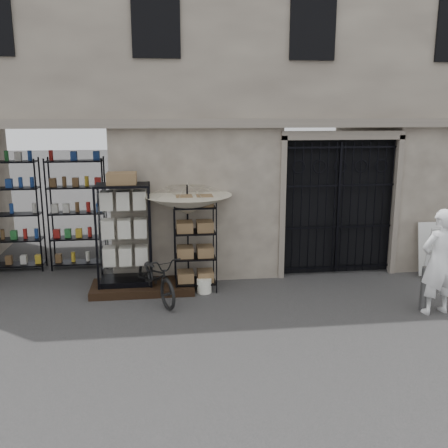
{
  "coord_description": "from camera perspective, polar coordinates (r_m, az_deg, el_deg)",
  "views": [
    {
      "loc": [
        -2.0,
        -7.92,
        3.47
      ],
      "look_at": [
        -0.8,
        1.4,
        1.35
      ],
      "focal_mm": 40.0,
      "sensor_mm": 36.0,
      "label": 1
    }
  ],
  "objects": [
    {
      "name": "main_building",
      "position": [
        12.13,
        2.29,
        17.58
      ],
      "size": [
        14.0,
        4.0,
        9.0
      ],
      "primitive_type": "cube",
      "color": "#A59986",
      "rests_on": "ground"
    },
    {
      "name": "bicycle",
      "position": [
        9.63,
        -7.69,
        -8.54
      ],
      "size": [
        0.9,
        1.06,
        1.71
      ],
      "primitive_type": "imported",
      "rotation": [
        0.0,
        0.0,
        0.4
      ],
      "color": "black",
      "rests_on": "ground"
    },
    {
      "name": "easel_sign",
      "position": [
        11.46,
        22.94,
        -2.88
      ],
      "size": [
        0.56,
        0.64,
        1.14
      ],
      "rotation": [
        0.0,
        0.0,
        -0.04
      ],
      "color": "silver",
      "rests_on": "ground"
    },
    {
      "name": "wire_rack",
      "position": [
        9.81,
        -3.33,
        -2.62
      ],
      "size": [
        0.83,
        0.62,
        1.8
      ],
      "rotation": [
        0.0,
        0.0,
        0.08
      ],
      "color": "black",
      "rests_on": "ground"
    },
    {
      "name": "steel_bollard",
      "position": [
        9.62,
        21.96,
        -6.86
      ],
      "size": [
        0.19,
        0.19,
        0.8
      ],
      "primitive_type": "cylinder",
      "rotation": [
        0.0,
        0.0,
        0.33
      ],
      "color": "slate",
      "rests_on": "ground"
    },
    {
      "name": "white_bucket",
      "position": [
        9.85,
        -2.28,
        -7.06
      ],
      "size": [
        0.37,
        0.37,
        0.28
      ],
      "primitive_type": "cylinder",
      "rotation": [
        0.0,
        0.0,
        -0.34
      ],
      "color": "white",
      "rests_on": "ground"
    },
    {
      "name": "step_platform",
      "position": [
        10.07,
        -9.25,
        -7.16
      ],
      "size": [
        2.0,
        0.9,
        0.15
      ],
      "primitive_type": "cube",
      "color": "black",
      "rests_on": "ground"
    },
    {
      "name": "shop_recess",
      "position": [
        11.18,
        -20.14,
        1.78
      ],
      "size": [
        3.0,
        1.7,
        3.0
      ],
      "primitive_type": "cube",
      "color": "black",
      "rests_on": "ground"
    },
    {
      "name": "market_umbrella",
      "position": [
        9.79,
        -4.22,
        2.86
      ],
      "size": [
        1.79,
        1.82,
        2.5
      ],
      "rotation": [
        0.0,
        0.0,
        -0.19
      ],
      "color": "black",
      "rests_on": "ground"
    },
    {
      "name": "ground",
      "position": [
        8.88,
        6.39,
        -10.39
      ],
      "size": [
        80.0,
        80.0,
        0.0
      ],
      "primitive_type": "plane",
      "color": "black",
      "rests_on": "ground"
    },
    {
      "name": "iron_gate",
      "position": [
        11.04,
        12.65,
        2.12
      ],
      "size": [
        2.5,
        0.21,
        3.0
      ],
      "color": "black",
      "rests_on": "ground"
    },
    {
      "name": "shop_shelving",
      "position": [
        11.72,
        -19.76,
        1.04
      ],
      "size": [
        2.7,
        0.5,
        2.5
      ],
      "primitive_type": "cube",
      "color": "black",
      "rests_on": "ground"
    },
    {
      "name": "shopkeeper",
      "position": [
        9.7,
        22.82,
        -9.3
      ],
      "size": [
        1.01,
        1.96,
        0.45
      ],
      "primitive_type": "imported",
      "rotation": [
        0.0,
        0.0,
        3.32
      ],
      "color": "white",
      "rests_on": "ground"
    },
    {
      "name": "display_cabinet",
      "position": [
        9.87,
        -11.29,
        -1.79
      ],
      "size": [
        1.14,
        0.91,
        2.15
      ],
      "rotation": [
        0.0,
        0.0,
        0.35
      ],
      "color": "black",
      "rests_on": "step_platform"
    }
  ]
}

